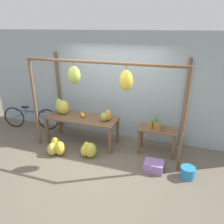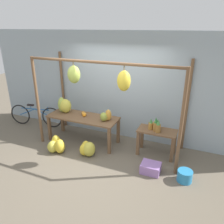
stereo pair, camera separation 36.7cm
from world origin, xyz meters
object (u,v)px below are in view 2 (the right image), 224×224
object	(u,v)px
blue_bucket	(185,176)
orange_pile	(84,114)
pineapple_cluster	(155,125)
fruit_crate_white	(151,168)
banana_pile_ground_left	(57,145)
banana_pile_on_table	(64,106)
banana_pile_ground_right	(87,149)
parked_bicycle	(36,115)
papaya_pile	(106,116)

from	to	relation	value
blue_bucket	orange_pile	bearing A→B (deg)	165.37
pineapple_cluster	fruit_crate_white	xyz separation A→B (m)	(0.11, -0.71, -0.67)
banana_pile_ground_left	banana_pile_on_table	bearing A→B (deg)	107.35
banana_pile_ground_right	parked_bicycle	bearing A→B (deg)	159.12
banana_pile_on_table	parked_bicycle	bearing A→B (deg)	169.61
orange_pile	fruit_crate_white	xyz separation A→B (m)	(1.96, -0.67, -0.66)
fruit_crate_white	papaya_pile	size ratio (longest dim) A/B	1.31
blue_bucket	parked_bicycle	world-z (taller)	parked_bicycle
orange_pile	blue_bucket	world-z (taller)	orange_pile
banana_pile_on_table	parked_bicycle	xyz separation A→B (m)	(-1.25, 0.23, -0.57)
banana_pile_on_table	orange_pile	distance (m)	0.62
blue_bucket	parked_bicycle	distance (m)	4.60
banana_pile_ground_left	parked_bicycle	distance (m)	1.81
pineapple_cluster	fruit_crate_white	size ratio (longest dim) A/B	0.83
banana_pile_ground_right	pineapple_cluster	bearing A→B (deg)	24.90
banana_pile_ground_left	parked_bicycle	world-z (taller)	parked_bicycle
banana_pile_on_table	orange_pile	size ratio (longest dim) A/B	2.19
banana_pile_ground_left	papaya_pile	bearing A→B (deg)	35.56
banana_pile_ground_left	pineapple_cluster	bearing A→B (deg)	20.29
banana_pile_ground_right	parked_bicycle	world-z (taller)	parked_bicycle
orange_pile	papaya_pile	xyz separation A→B (m)	(0.66, -0.05, 0.08)
banana_pile_on_table	pineapple_cluster	bearing A→B (deg)	0.84
pineapple_cluster	banana_pile_ground_right	bearing A→B (deg)	-155.10
pineapple_cluster	blue_bucket	xyz separation A→B (m)	(0.80, -0.73, -0.65)
blue_bucket	parked_bicycle	size ratio (longest dim) A/B	0.18
pineapple_cluster	banana_pile_ground_left	xyz separation A→B (m)	(-2.21, -0.82, -0.59)
banana_pile_ground_right	papaya_pile	world-z (taller)	papaya_pile
papaya_pile	banana_pile_on_table	bearing A→B (deg)	177.35
fruit_crate_white	parked_bicycle	size ratio (longest dim) A/B	0.24
banana_pile_ground_left	fruit_crate_white	bearing A→B (deg)	2.54
pineapple_cluster	banana_pile_ground_left	size ratio (longest dim) A/B	0.66
blue_bucket	papaya_pile	distance (m)	2.21
banana_pile_on_table	papaya_pile	size ratio (longest dim) A/B	1.39
fruit_crate_white	papaya_pile	xyz separation A→B (m)	(-1.30, 0.62, 0.73)
banana_pile_ground_right	papaya_pile	size ratio (longest dim) A/B	1.53
orange_pile	parked_bicycle	world-z (taller)	orange_pile
pineapple_cluster	blue_bucket	world-z (taller)	pineapple_cluster
banana_pile_ground_left	banana_pile_ground_right	bearing A→B (deg)	10.89
banana_pile_on_table	fruit_crate_white	size ratio (longest dim) A/B	1.06
pineapple_cluster	blue_bucket	size ratio (longest dim) A/B	1.13
banana_pile_ground_left	fruit_crate_white	distance (m)	2.32
banana_pile_on_table	orange_pile	xyz separation A→B (m)	(0.60, -0.00, -0.15)
orange_pile	fruit_crate_white	distance (m)	2.18
banana_pile_ground_right	fruit_crate_white	xyz separation A→B (m)	(1.55, -0.04, -0.07)
fruit_crate_white	blue_bucket	distance (m)	0.69
banana_pile_on_table	parked_bicycle	size ratio (longest dim) A/B	0.25
pineapple_cluster	banana_pile_ground_left	world-z (taller)	pineapple_cluster
fruit_crate_white	papaya_pile	world-z (taller)	papaya_pile
banana_pile_ground_right	papaya_pile	bearing A→B (deg)	67.04
banana_pile_on_table	blue_bucket	size ratio (longest dim) A/B	1.44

